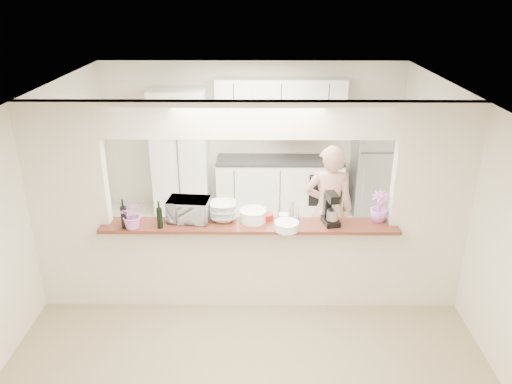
{
  "coord_description": "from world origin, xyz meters",
  "views": [
    {
      "loc": [
        0.12,
        -5.17,
        3.62
      ],
      "look_at": [
        0.07,
        0.3,
        1.34
      ],
      "focal_mm": 35.0,
      "sensor_mm": 36.0,
      "label": 1
    }
  ],
  "objects_px": {
    "refrigerator": "(376,165)",
    "person": "(328,210)",
    "stand_mixer": "(331,210)",
    "toaster_oven": "(189,210)"
  },
  "relations": [
    {
      "from": "toaster_oven",
      "to": "person",
      "type": "relative_size",
      "value": 0.27
    },
    {
      "from": "refrigerator",
      "to": "toaster_oven",
      "type": "distance_m",
      "value": 3.8
    },
    {
      "from": "toaster_oven",
      "to": "stand_mixer",
      "type": "height_order",
      "value": "stand_mixer"
    },
    {
      "from": "refrigerator",
      "to": "toaster_oven",
      "type": "height_order",
      "value": "refrigerator"
    },
    {
      "from": "refrigerator",
      "to": "person",
      "type": "height_order",
      "value": "person"
    },
    {
      "from": "person",
      "to": "toaster_oven",
      "type": "bearing_deg",
      "value": 25.66
    },
    {
      "from": "toaster_oven",
      "to": "stand_mixer",
      "type": "relative_size",
      "value": 1.25
    },
    {
      "from": "refrigerator",
      "to": "stand_mixer",
      "type": "bearing_deg",
      "value": -112.83
    },
    {
      "from": "stand_mixer",
      "to": "toaster_oven",
      "type": "bearing_deg",
      "value": 177.6
    },
    {
      "from": "refrigerator",
      "to": "person",
      "type": "relative_size",
      "value": 0.96
    }
  ]
}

